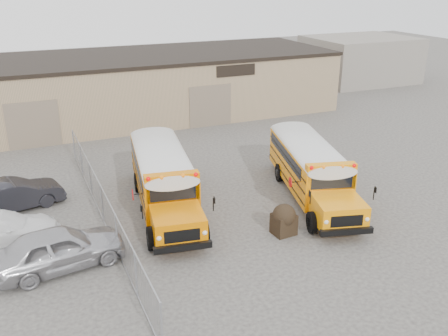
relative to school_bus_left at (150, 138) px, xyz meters
name	(u,v)px	position (x,y,z in m)	size (l,w,h in m)	color
ground	(254,226)	(2.06, -9.27, -1.60)	(120.00, 120.00, 0.00)	#3E3B39
warehouse	(137,85)	(2.06, 10.73, 0.77)	(30.20, 10.20, 4.67)	tan
chainlink_fence	(102,204)	(-3.94, -6.27, -0.70)	(0.07, 18.07, 1.81)	#95989D
distant_building_right	(359,59)	(26.06, 14.73, 0.60)	(10.00, 8.00, 4.40)	gray
school_bus_left	(150,138)	(0.00, 0.00, 0.00)	(3.77, 9.71, 2.77)	orange
school_bus_right	(283,132)	(7.64, -1.94, -0.03)	(4.61, 9.52, 2.71)	orange
tarp_bundle	(284,219)	(2.91, -10.39, -0.90)	(1.01, 1.01, 1.37)	black
car_silver	(59,248)	(-6.13, -9.33, -0.77)	(1.95, 4.86, 1.65)	#B8B7BC
car_dark	(14,195)	(-7.51, -3.27, -0.87)	(1.55, 4.45, 1.47)	black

